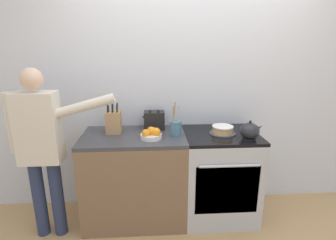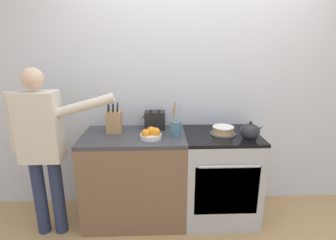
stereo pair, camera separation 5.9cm
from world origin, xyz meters
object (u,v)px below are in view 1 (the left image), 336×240
(layer_cake, at_px, (223,130))
(tea_kettle, at_px, (250,131))
(fruit_bowl, at_px, (152,134))
(person_baker, at_px, (41,142))
(utensil_crock, at_px, (176,128))
(knife_block, at_px, (114,122))
(stove_range, at_px, (219,175))
(toaster, at_px, (154,120))

(layer_cake, distance_m, tea_kettle, 0.26)
(fruit_bowl, distance_m, person_baker, 0.93)
(layer_cake, xyz_separation_m, fruit_bowl, (-0.67, -0.09, 0.01))
(utensil_crock, bearing_deg, layer_cake, 3.66)
(layer_cake, xyz_separation_m, knife_block, (-1.03, 0.10, 0.07))
(layer_cake, relative_size, knife_block, 0.79)
(tea_kettle, distance_m, knife_block, 1.26)
(stove_range, relative_size, layer_cake, 3.62)
(stove_range, height_order, tea_kettle, tea_kettle)
(knife_block, relative_size, person_baker, 0.20)
(utensil_crock, bearing_deg, tea_kettle, -10.59)
(layer_cake, distance_m, fruit_bowl, 0.68)
(toaster, bearing_deg, utensil_crock, -49.20)
(layer_cake, relative_size, tea_kettle, 1.15)
(fruit_bowl, bearing_deg, person_baker, -173.98)
(tea_kettle, xyz_separation_m, toaster, (-0.85, 0.35, 0.02))
(tea_kettle, xyz_separation_m, person_baker, (-1.81, -0.04, -0.05))
(knife_block, bearing_deg, layer_cake, -5.35)
(tea_kettle, bearing_deg, knife_block, 168.66)
(stove_range, xyz_separation_m, tea_kettle, (0.21, -0.16, 0.51))
(stove_range, xyz_separation_m, utensil_crock, (-0.44, -0.04, 0.52))
(person_baker, bearing_deg, layer_cake, -7.44)
(utensil_crock, relative_size, person_baker, 0.21)
(tea_kettle, xyz_separation_m, utensil_crock, (-0.65, 0.12, 0.01))
(knife_block, height_order, utensil_crock, utensil_crock)
(layer_cake, distance_m, knife_block, 1.04)
(layer_cake, height_order, fruit_bowl, fruit_bowl)
(layer_cake, bearing_deg, tea_kettle, -36.69)
(fruit_bowl, bearing_deg, utensil_crock, 15.31)
(fruit_bowl, bearing_deg, tea_kettle, -4.00)
(stove_range, xyz_separation_m, fruit_bowl, (-0.66, -0.10, 0.49))
(toaster, bearing_deg, tea_kettle, -22.25)
(stove_range, xyz_separation_m, layer_cake, (0.01, -0.01, 0.48))
(stove_range, relative_size, person_baker, 0.58)
(knife_block, xyz_separation_m, person_baker, (-0.57, -0.28, -0.08))
(tea_kettle, bearing_deg, fruit_bowl, 176.00)
(stove_range, bearing_deg, fruit_bowl, -171.60)
(stove_range, relative_size, toaster, 4.05)
(knife_block, xyz_separation_m, utensil_crock, (0.58, -0.13, -0.03))
(person_baker, bearing_deg, fruit_bowl, -8.10)
(person_baker, bearing_deg, stove_range, -7.10)
(tea_kettle, xyz_separation_m, knife_block, (-1.24, 0.25, 0.03))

